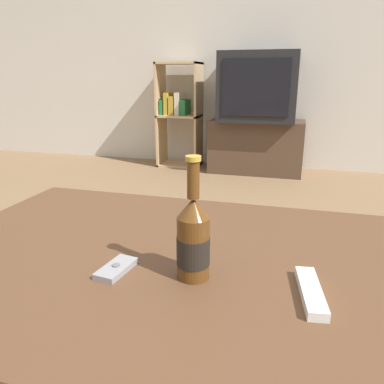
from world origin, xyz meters
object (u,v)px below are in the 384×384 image
(tv_stand, at_px, (256,146))
(beer_bottle, at_px, (193,239))
(television, at_px, (259,87))
(bookshelf, at_px, (178,113))
(remote_control, at_px, (311,292))
(cell_phone, at_px, (116,268))

(tv_stand, relative_size, beer_bottle, 3.14)
(television, xyz_separation_m, bookshelf, (-0.79, 0.07, -0.25))
(bookshelf, relative_size, remote_control, 5.69)
(beer_bottle, relative_size, remote_control, 1.54)
(beer_bottle, xyz_separation_m, remote_control, (0.25, -0.01, -0.08))
(bookshelf, distance_m, beer_bottle, 3.04)
(tv_stand, xyz_separation_m, television, (0.00, -0.00, 0.54))
(television, relative_size, bookshelf, 0.67)
(television, height_order, bookshelf, television)
(cell_phone, bearing_deg, tv_stand, 97.55)
(bookshelf, xyz_separation_m, beer_bottle, (0.94, -2.89, 0.02))
(television, xyz_separation_m, beer_bottle, (0.15, -2.82, -0.24))
(cell_phone, xyz_separation_m, remote_control, (0.42, 0.01, 0.00))
(bookshelf, relative_size, cell_phone, 8.80)
(beer_bottle, xyz_separation_m, cell_phone, (-0.18, -0.02, -0.08))
(remote_control, bearing_deg, beer_bottle, 169.34)
(bookshelf, height_order, beer_bottle, bookshelf)
(tv_stand, height_order, television, television)
(beer_bottle, distance_m, cell_phone, 0.20)
(beer_bottle, bearing_deg, television, 93.13)
(cell_phone, height_order, remote_control, remote_control)
(tv_stand, xyz_separation_m, bookshelf, (-0.79, 0.06, 0.29))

